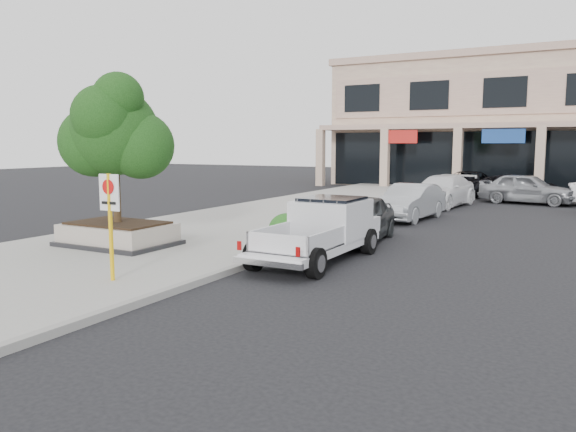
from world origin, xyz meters
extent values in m
plane|color=black|center=(0.00, 0.00, 0.00)|extent=(120.00, 120.00, 0.00)
cube|color=gray|center=(-5.50, 6.00, 0.07)|extent=(8.00, 52.00, 0.15)
cube|color=gray|center=(-1.55, 6.00, 0.07)|extent=(0.20, 52.00, 0.15)
cube|color=tan|center=(-12.00, 27.05, 2.10)|extent=(0.55, 0.55, 4.20)
cube|color=black|center=(-6.13, 0.80, 0.21)|extent=(3.20, 2.20, 0.12)
cube|color=gray|center=(-6.13, 0.80, 0.52)|extent=(3.00, 2.00, 0.50)
cube|color=black|center=(-6.13, 0.80, 0.80)|extent=(2.70, 1.70, 0.06)
cylinder|color=#332113|center=(-6.13, 0.80, 1.93)|extent=(0.22, 0.22, 2.20)
sphere|color=#13340E|center=(-6.13, 0.80, 3.43)|extent=(2.50, 2.50, 2.50)
sphere|color=#13340E|center=(-5.43, 1.10, 3.03)|extent=(1.90, 1.90, 1.90)
sphere|color=#13340E|center=(-6.43, 1.30, 4.03)|extent=(1.60, 1.60, 1.60)
cylinder|color=yellow|center=(-3.06, -2.42, 1.30)|extent=(0.09, 0.09, 2.30)
cube|color=white|center=(-3.06, -2.42, 2.05)|extent=(0.55, 0.03, 0.78)
cylinder|color=red|center=(-3.06, -2.45, 2.17)|extent=(0.32, 0.01, 0.32)
ellipsoid|color=#1C4E16|center=(-1.80, 3.13, 0.62)|extent=(1.10, 0.99, 0.93)
imported|color=#323638|center=(-0.52, 5.51, 0.74)|extent=(2.25, 4.51, 1.48)
imported|color=#AAADB2|center=(-0.58, 11.40, 0.73)|extent=(1.96, 4.56, 1.46)
imported|color=silver|center=(-0.63, 17.00, 0.77)|extent=(2.83, 5.55, 1.54)
imported|color=black|center=(-0.72, 23.87, 0.73)|extent=(2.64, 5.36, 1.46)
imported|color=#999BA0|center=(2.95, 20.42, 0.80)|extent=(4.91, 2.53, 1.60)
imported|color=black|center=(2.15, 23.33, 0.68)|extent=(5.41, 3.92, 1.37)
camera|label=1|loc=(5.91, -11.00, 3.05)|focal=35.00mm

